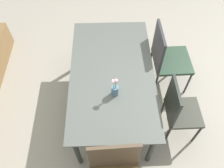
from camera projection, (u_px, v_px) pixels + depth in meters
name	position (u px, v px, depth m)	size (l,w,h in m)	color
ground_plane	(114.00, 107.00, 3.25)	(12.00, 12.00, 0.00)	gray
dining_table	(112.00, 76.00, 2.73)	(1.74, 0.97, 0.73)	#4C514C
chair_near_right	(167.00, 57.00, 3.07)	(0.51, 0.51, 0.99)	#233A2A
chair_near_left	(179.00, 109.00, 2.64)	(0.41, 0.41, 0.94)	#2C2E25
flower_vase	(115.00, 89.00, 2.42)	(0.08, 0.08, 0.28)	slate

